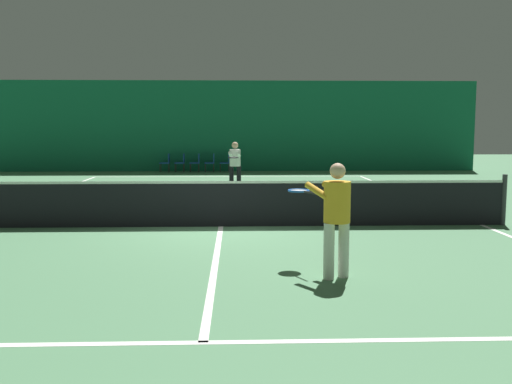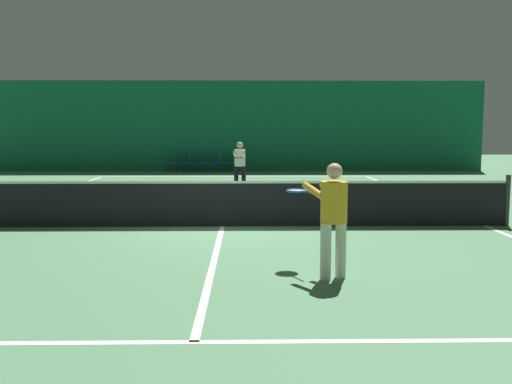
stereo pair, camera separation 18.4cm
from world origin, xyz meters
The scene contains 15 objects.
ground_plane centered at (0.00, 0.00, 0.00)m, with size 60.00×60.00×0.00m, color #4C7F56.
backdrop_curtain centered at (0.00, 14.85, 2.08)m, with size 23.00×0.12×4.16m.
court_line_baseline_far centered at (0.00, 11.90, 0.00)m, with size 11.00×0.10×0.00m.
court_line_service_far centered at (0.00, 6.40, 0.00)m, with size 8.25×0.10×0.00m.
court_line_service_near centered at (0.00, -6.40, 0.00)m, with size 8.25×0.10×0.00m.
court_line_sideline_right centered at (5.50, 0.00, 0.00)m, with size 0.10×23.80×0.00m.
court_line_centre centered at (0.00, 0.00, 0.00)m, with size 0.10×12.80×0.00m.
tennis_net centered at (0.00, 0.00, 0.51)m, with size 12.00×0.10×1.07m.
player_near centered at (1.67, -4.07, 0.92)m, with size 0.89×1.33×1.58m.
player_far centered at (0.28, 7.02, 0.91)m, with size 0.42×1.32×1.56m.
courtside_chair_0 centered at (-2.86, 14.30, 0.49)m, with size 0.44×0.44×0.84m.
courtside_chair_1 centered at (-2.18, 14.30, 0.49)m, with size 0.44×0.44×0.84m.
courtside_chair_2 centered at (-1.50, 14.30, 0.49)m, with size 0.44×0.44×0.84m.
courtside_chair_3 centered at (-0.83, 14.30, 0.49)m, with size 0.44×0.44×0.84m.
courtside_chair_4 centered at (-0.15, 14.30, 0.49)m, with size 0.44×0.44×0.84m.
Camera 1 is at (0.33, -11.69, 2.07)m, focal length 40.00 mm.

